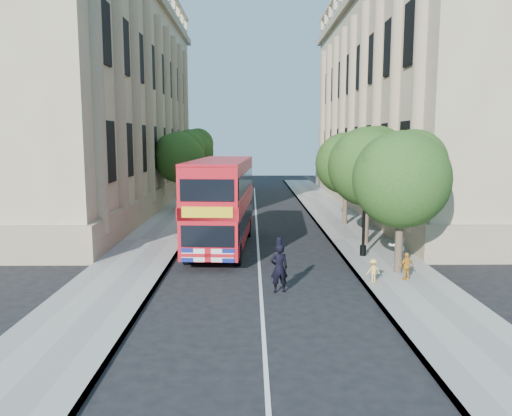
{
  "coord_description": "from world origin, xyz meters",
  "views": [
    {
      "loc": [
        -0.36,
        -17.31,
        5.69
      ],
      "look_at": [
        -0.12,
        6.95,
        2.3
      ],
      "focal_mm": 35.0,
      "sensor_mm": 36.0,
      "label": 1
    }
  ],
  "objects_px": {
    "lamp_post": "(364,206)",
    "woman_pedestrian": "(397,246)",
    "double_decker_bus": "(221,201)",
    "police_constable": "(279,268)",
    "box_van": "(226,216)"
  },
  "relations": [
    {
      "from": "lamp_post",
      "to": "double_decker_bus",
      "type": "height_order",
      "value": "lamp_post"
    },
    {
      "from": "police_constable",
      "to": "woman_pedestrian",
      "type": "bearing_deg",
      "value": -158.57
    },
    {
      "from": "lamp_post",
      "to": "woman_pedestrian",
      "type": "bearing_deg",
      "value": -59.08
    },
    {
      "from": "lamp_post",
      "to": "police_constable",
      "type": "bearing_deg",
      "value": -129.08
    },
    {
      "from": "box_van",
      "to": "police_constable",
      "type": "distance_m",
      "value": 10.47
    },
    {
      "from": "double_decker_bus",
      "to": "police_constable",
      "type": "height_order",
      "value": "double_decker_bus"
    },
    {
      "from": "double_decker_bus",
      "to": "police_constable",
      "type": "distance_m",
      "value": 8.15
    },
    {
      "from": "lamp_post",
      "to": "box_van",
      "type": "distance_m",
      "value": 8.44
    },
    {
      "from": "double_decker_bus",
      "to": "police_constable",
      "type": "bearing_deg",
      "value": -67.61
    },
    {
      "from": "box_van",
      "to": "police_constable",
      "type": "relative_size",
      "value": 2.51
    },
    {
      "from": "lamp_post",
      "to": "box_van",
      "type": "relative_size",
      "value": 1.12
    },
    {
      "from": "lamp_post",
      "to": "woman_pedestrian",
      "type": "xyz_separation_m",
      "value": [
        1.09,
        -1.82,
        -1.52
      ]
    },
    {
      "from": "lamp_post",
      "to": "box_van",
      "type": "height_order",
      "value": "lamp_post"
    },
    {
      "from": "double_decker_bus",
      "to": "police_constable",
      "type": "xyz_separation_m",
      "value": [
        2.57,
        -7.57,
        -1.59
      ]
    },
    {
      "from": "lamp_post",
      "to": "box_van",
      "type": "xyz_separation_m",
      "value": [
        -6.8,
        4.84,
        -1.23
      ]
    }
  ]
}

